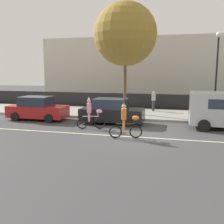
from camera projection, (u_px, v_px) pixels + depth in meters
name	position (u px, v px, depth m)	size (l,w,h in m)	color
ground_plane	(132.00, 134.00, 14.25)	(80.00, 80.00, 0.00)	#424244
road_centre_line	(131.00, 137.00, 13.77)	(36.00, 0.14, 0.01)	beige
sidewalk_curb	(146.00, 114.00, 20.46)	(60.00, 5.00, 0.15)	#9E9B93
fence_line	(150.00, 102.00, 23.14)	(40.00, 0.08, 1.40)	black
building_backdrop	(169.00, 70.00, 30.63)	(28.00, 8.00, 6.99)	beige
parade_cyclist_pink	(91.00, 115.00, 15.53)	(1.69, 0.59, 1.92)	black
parade_cyclist_orange	(126.00, 122.00, 13.36)	(1.68, 0.61, 1.92)	black
parked_car_red	(37.00, 109.00, 18.43)	(4.10, 1.92, 1.64)	#AD1E1E
parked_car_black	(112.00, 112.00, 17.07)	(4.10, 1.92, 1.64)	black
street_lamp_post	(217.00, 62.00, 17.82)	(0.36, 0.36, 5.86)	black
street_tree_near_lamp	(125.00, 34.00, 19.66)	(4.76, 4.76, 8.37)	brown
pedestrian_onlooker	(153.00, 100.00, 21.46)	(0.32, 0.20, 1.62)	#33333D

